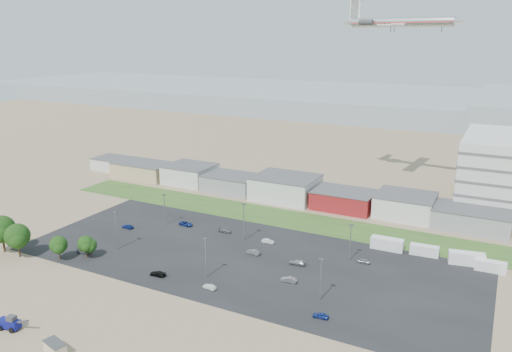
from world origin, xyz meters
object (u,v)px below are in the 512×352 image
Objects in this scene: parked_car_3 at (158,274)px; parked_car_13 at (210,287)px; parked_car_8 at (364,261)px; portable_shed at (55,348)px; parked_car_1 at (289,280)px; telehandler at (9,322)px; parked_car_12 at (297,262)px; airliner at (401,22)px; parked_car_6 at (225,230)px; box_trailer_a at (387,244)px; parked_car_5 at (128,226)px; parked_car_11 at (268,241)px; parked_car_7 at (253,252)px; parked_car_9 at (186,224)px; tree_far_left at (2,232)px; parked_car_10 at (84,251)px; parked_car_2 at (321,315)px.

parked_car_13 is at bearing 87.78° from parked_car_3.
parked_car_8 is at bearing 143.56° from parked_car_13.
parked_car_1 is at bearing 73.06° from portable_shed.
parked_car_12 is at bearing 43.75° from telehandler.
airliner is 13.06× the size of parked_car_8.
parked_car_12 reaches higher than parked_car_6.
box_trailer_a reaches higher than parked_car_13.
parked_car_5 is 1.16× the size of parked_car_8.
parked_car_1 reaches higher than parked_car_3.
parked_car_3 reaches higher than parked_car_13.
parked_car_12 is (39.70, 53.24, -0.89)m from telehandler.
parked_car_11 is at bearing -161.80° from box_trailer_a.
parked_car_3 is 14.73m from parked_car_13.
parked_car_7 is 29.71m from parked_car_9.
parked_car_13 is (-31.24, -41.16, -1.08)m from box_trailer_a.
parked_car_6 is 1.24× the size of parked_car_8.
tree_far_left reaches higher than parked_car_13.
airliner is at bearing 3.64° from parked_car_8.
parked_car_13 is at bearing 6.02° from parked_car_7.
parked_car_7 reaches higher than parked_car_12.
parked_car_7 is (-31.07, -19.54, -0.98)m from box_trailer_a.
parked_car_10 is (-60.06, -94.24, -60.59)m from airliner.
parked_car_6 is 17.84m from parked_car_7.
portable_shed is at bearing -179.16° from parked_car_6.
parked_car_11 is at bearing 57.03° from telehandler.
parked_car_2 is at bearing 40.10° from parked_car_1.
box_trailer_a is 2.47× the size of parked_car_11.
box_trailer_a is at bearing 28.13° from tree_far_left.
parked_car_5 reaches higher than parked_car_3.
parked_car_12 is 1.32× the size of parked_car_13.
telehandler is 55.29m from parked_car_5.
airliner is (-11.87, 54.45, 59.57)m from box_trailer_a.
telehandler is 1.67× the size of parked_car_12.
parked_car_6 is at bearing -115.31° from parked_car_12.
box_trailer_a is at bearing 42.17° from telehandler.
parked_car_6 is (27.95, 10.85, -0.06)m from parked_car_5.
parked_car_3 is at bearing 121.26° from parked_car_8.
telehandler reaches higher than parked_car_7.
parked_car_3 is (-2.69, 33.50, -0.59)m from portable_shed.
parked_car_10 is 50.13m from parked_car_11.
parked_car_6 is at bearing 83.72° from parked_car_8.
parked_car_6 is 29.61m from parked_car_12.
box_trailer_a is 1.99× the size of parked_car_12.
parked_car_2 is at bearing 76.32° from parked_car_5.
parked_car_2 is at bearing 87.28° from parked_car_3.
parked_car_5 is at bearing -109.22° from parked_car_13.
parked_car_2 is 0.82× the size of parked_car_6.
telehandler is 0.63× the size of tree_far_left.
box_trailer_a is (57.89, 73.34, 0.11)m from telehandler.
parked_car_12 is at bearing -96.68° from parked_car_9.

